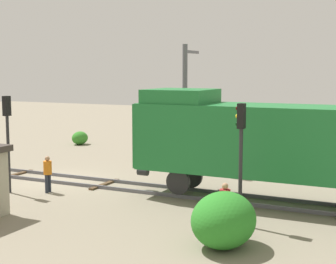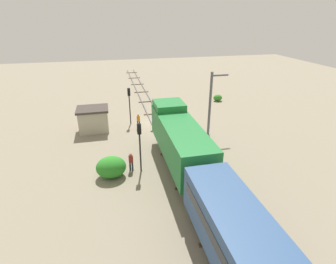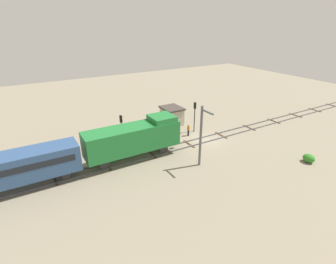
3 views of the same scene
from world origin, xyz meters
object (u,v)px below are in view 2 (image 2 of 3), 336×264
(worker_near_track, at_px, (138,120))
(locomotive, at_px, (179,137))
(traffic_signal_mid, at_px, (140,139))
(relay_hut, at_px, (94,119))
(catenary_mast, at_px, (211,102))
(traffic_signal_near, at_px, (129,99))
(worker_by_signal, at_px, (131,160))

(worker_near_track, bearing_deg, locomotive, 8.46)
(traffic_signal_mid, bearing_deg, relay_hut, -67.40)
(relay_hut, bearing_deg, catenary_mast, 162.54)
(traffic_signal_near, bearing_deg, traffic_signal_mid, 88.96)
(traffic_signal_mid, xyz_separation_m, worker_near_track, (-1.00, -9.49, -2.07))
(traffic_signal_mid, relative_size, worker_near_track, 2.61)
(worker_near_track, bearing_deg, relay_hut, -100.10)
(traffic_signal_near, distance_m, catenary_mast, 9.77)
(traffic_signal_near, height_order, relay_hut, traffic_signal_near)
(traffic_signal_mid, height_order, catenary_mast, catenary_mast)
(worker_by_signal, bearing_deg, locomotive, -137.59)
(worker_by_signal, distance_m, catenary_mast, 11.18)
(catenary_mast, xyz_separation_m, relay_hut, (12.57, -3.95, -2.35))
(worker_by_signal, distance_m, relay_hut, 10.12)
(traffic_signal_near, bearing_deg, locomotive, 106.43)
(worker_near_track, bearing_deg, traffic_signal_mid, -12.06)
(locomotive, xyz_separation_m, traffic_signal_mid, (3.40, 0.21, 0.30))
(locomotive, xyz_separation_m, catenary_mast, (-5.07, -5.69, 0.97))
(traffic_signal_near, relative_size, traffic_signal_mid, 1.00)
(traffic_signal_mid, bearing_deg, locomotive, -176.51)
(locomotive, bearing_deg, catenary_mast, -131.71)
(traffic_signal_near, distance_m, worker_near_track, 2.73)
(locomotive, distance_m, worker_by_signal, 4.56)
(catenary_mast, bearing_deg, locomotive, 48.29)
(worker_by_signal, height_order, relay_hut, relay_hut)
(traffic_signal_near, height_order, catenary_mast, catenary_mast)
(worker_by_signal, bearing_deg, worker_near_track, -57.60)
(traffic_signal_near, relative_size, worker_by_signal, 2.62)
(locomotive, height_order, traffic_signal_near, locomotive)
(traffic_signal_mid, height_order, worker_near_track, traffic_signal_mid)
(worker_near_track, distance_m, relay_hut, 5.13)
(traffic_signal_mid, xyz_separation_m, relay_hut, (4.10, -9.85, -1.68))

